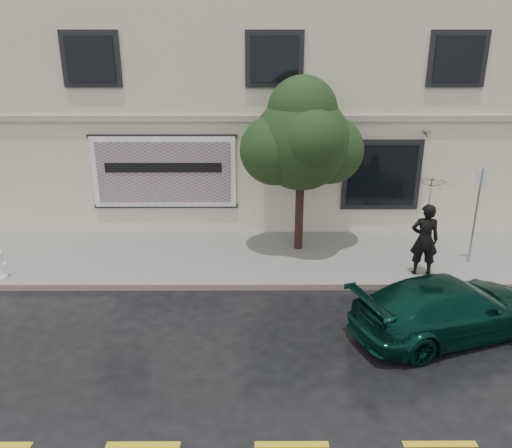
{
  "coord_description": "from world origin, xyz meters",
  "views": [
    {
      "loc": [
        -0.55,
        -9.32,
        5.59
      ],
      "look_at": [
        -0.51,
        2.2,
        1.42
      ],
      "focal_mm": 35.0,
      "sensor_mm": 36.0,
      "label": 1
    }
  ],
  "objects_px": {
    "fire_hydrant": "(0,264)",
    "pedestrian": "(425,240)",
    "street_tree": "(301,143)",
    "car": "(450,308)"
  },
  "relations": [
    {
      "from": "fire_hydrant",
      "to": "pedestrian",
      "type": "bearing_deg",
      "value": -7.5
    },
    {
      "from": "street_tree",
      "to": "car",
      "type": "bearing_deg",
      "value": -57.4
    },
    {
      "from": "car",
      "to": "street_tree",
      "type": "relative_size",
      "value": 0.96
    },
    {
      "from": "car",
      "to": "fire_hydrant",
      "type": "height_order",
      "value": "car"
    },
    {
      "from": "pedestrian",
      "to": "fire_hydrant",
      "type": "bearing_deg",
      "value": 9.47
    },
    {
      "from": "pedestrian",
      "to": "street_tree",
      "type": "xyz_separation_m",
      "value": [
        -2.94,
        1.7,
        2.07
      ]
    },
    {
      "from": "car",
      "to": "fire_hydrant",
      "type": "xyz_separation_m",
      "value": [
        -10.17,
        2.34,
        -0.09
      ]
    },
    {
      "from": "pedestrian",
      "to": "fire_hydrant",
      "type": "distance_m",
      "value": 10.43
    },
    {
      "from": "street_tree",
      "to": "fire_hydrant",
      "type": "height_order",
      "value": "street_tree"
    },
    {
      "from": "street_tree",
      "to": "fire_hydrant",
      "type": "relative_size",
      "value": 5.85
    }
  ]
}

